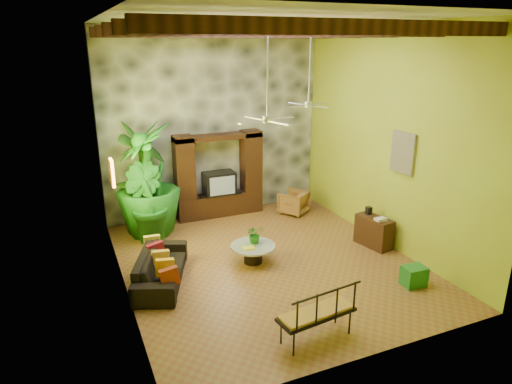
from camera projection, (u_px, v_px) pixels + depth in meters
name	position (u px, v px, depth m)	size (l,w,h in m)	color
ground	(267.00, 262.00, 10.00)	(7.00, 7.00, 0.00)	brown
ceiling	(269.00, 18.00, 8.44)	(6.00, 7.00, 0.02)	silver
back_wall	(213.00, 123.00, 12.27)	(6.00, 0.02, 5.00)	#A59F25
left_wall	(114.00, 165.00, 8.09)	(0.02, 7.00, 5.00)	#A59F25
right_wall	(387.00, 138.00, 10.35)	(0.02, 7.00, 5.00)	#A59F25
stone_accent_wall	(214.00, 124.00, 12.22)	(5.98, 0.10, 4.98)	#35373D
ceiling_beams	(269.00, 31.00, 8.51)	(5.95, 5.36, 0.22)	#3E1F13
entertainment_center	(219.00, 181.00, 12.43)	(2.40, 0.55, 2.30)	black
ceiling_fan_front	(267.00, 108.00, 8.51)	(1.28, 1.28, 1.86)	silver
ceiling_fan_back	(309.00, 95.00, 10.59)	(1.28, 1.28, 1.86)	silver
wall_art_mask	(112.00, 173.00, 9.10)	(0.06, 0.32, 0.55)	#C78E17
wall_art_painting	(403.00, 153.00, 9.88)	(0.06, 0.70, 0.90)	#26638C
sofa	(161.00, 267.00, 9.09)	(2.11, 0.82, 0.62)	black
wicker_armchair	(293.00, 202.00, 12.73)	(0.69, 0.71, 0.65)	olive
tall_plant_a	(142.00, 174.00, 11.54)	(1.47, 0.99, 2.79)	#225616
tall_plant_b	(146.00, 203.00, 10.79)	(1.05, 0.84, 1.90)	#185D1F
tall_plant_c	(148.00, 180.00, 11.12)	(1.56, 1.56, 2.78)	#1B691B
coffee_table	(253.00, 251.00, 9.91)	(0.97, 0.97, 0.40)	black
centerpiece_plant	(255.00, 234.00, 9.92)	(0.37, 0.32, 0.41)	#1F651A
yellow_tray	(249.00, 248.00, 9.70)	(0.25, 0.18, 0.03)	gold
iron_bench	(319.00, 311.00, 7.17)	(1.36, 0.64, 0.57)	black
side_console	(374.00, 232.00, 10.68)	(0.40, 0.89, 0.71)	black
green_bin	(414.00, 276.00, 8.98)	(0.45, 0.34, 0.39)	#1E7232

